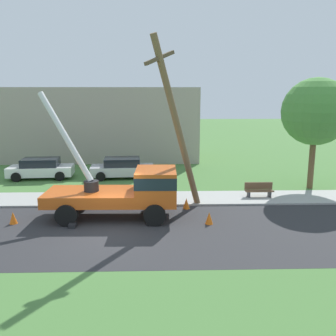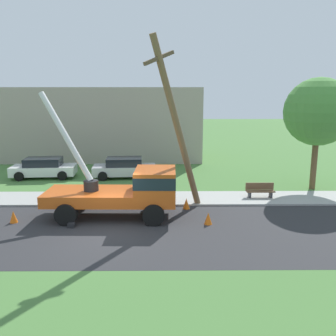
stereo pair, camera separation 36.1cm
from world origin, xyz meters
name	(u,v)px [view 1 (the left image)]	position (x,y,z in m)	size (l,w,h in m)	color
ground_plane	(131,173)	(0.00, 12.00, 0.00)	(120.00, 120.00, 0.00)	#477538
road_asphalt	(111,232)	(0.00, 0.00, 0.00)	(80.00, 7.09, 0.01)	#2B2B2D
sidewalk_strip	(122,199)	(0.00, 4.87, 0.05)	(80.00, 2.64, 0.10)	#9E9E99
utility_truck	(129,189)	(0.64, 1.94, 1.41)	(6.76, 3.21, 5.98)	#C65119
leaning_utility_pole	(177,125)	(2.98, 2.78, 4.37)	(2.96, 2.70, 8.55)	brown
traffic_cone_ahead	(209,218)	(4.37, 0.85, 0.28)	(0.36, 0.36, 0.56)	orange
traffic_cone_behind	(13,218)	(-4.61, 1.15, 0.28)	(0.36, 0.36, 0.56)	orange
traffic_cone_curbside	(186,203)	(3.50, 3.13, 0.28)	(0.36, 0.36, 0.56)	orange
parked_sedan_white	(41,168)	(-6.21, 10.31, 0.71)	(4.52, 2.23, 1.42)	silver
parked_sedan_silver	(122,168)	(-0.48, 10.31, 0.71)	(4.51, 2.20, 1.42)	#B7B7BF
park_bench	(259,190)	(7.80, 4.93, 0.46)	(1.60, 0.45, 0.90)	brown
roadside_tree_far	(316,112)	(11.66, 7.07, 4.78)	(4.10, 4.10, 6.85)	brown
lowrise_building_backdrop	(98,124)	(-3.41, 18.28, 3.20)	(18.00, 6.00, 6.40)	#A5998C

